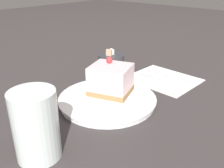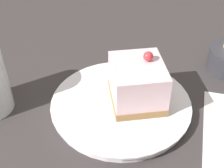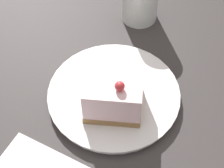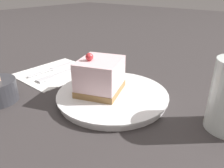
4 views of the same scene
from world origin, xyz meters
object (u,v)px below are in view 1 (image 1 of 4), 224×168
at_px(cake_slice, 112,79).
at_px(sugar_bowl, 111,61).
at_px(knife, 171,77).
at_px(drinking_glass, 36,125).
at_px(plate, 107,100).
at_px(fork, 155,79).

xyz_separation_m(cake_slice, sugar_bowl, (0.17, 0.16, -0.03)).
xyz_separation_m(knife, sugar_bowl, (-0.06, 0.21, 0.02)).
distance_m(sugar_bowl, drinking_glass, 0.49).
distance_m(knife, drinking_glass, 0.50).
bearing_deg(sugar_bowl, plate, -140.07).
height_order(cake_slice, drinking_glass, drinking_glass).
xyz_separation_m(cake_slice, drinking_glass, (-0.26, -0.06, 0.01)).
bearing_deg(knife, plate, 172.51).
bearing_deg(plate, sugar_bowl, 39.93).
bearing_deg(drinking_glass, plate, 11.10).
bearing_deg(drinking_glass, sugar_bowl, 26.22).
height_order(plate, cake_slice, cake_slice).
xyz_separation_m(cake_slice, fork, (0.18, -0.02, -0.05)).
bearing_deg(plate, cake_slice, 21.74).
distance_m(cake_slice, drinking_glass, 0.27).
xyz_separation_m(plate, sugar_bowl, (0.20, 0.17, 0.02)).
height_order(knife, sugar_bowl, sugar_bowl).
bearing_deg(knife, cake_slice, 168.59).
bearing_deg(knife, sugar_bowl, 106.99).
bearing_deg(fork, knife, -31.89).
xyz_separation_m(plate, drinking_glass, (-0.23, -0.05, 0.06)).
height_order(fork, knife, same).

